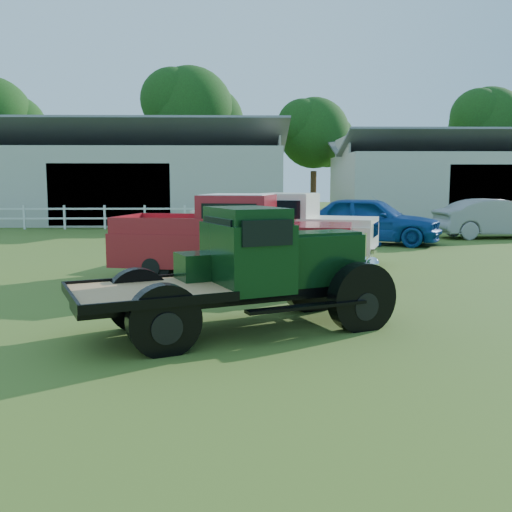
{
  "coord_description": "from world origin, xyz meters",
  "views": [
    {
      "loc": [
        0.01,
        -8.62,
        2.32
      ],
      "look_at": [
        0.2,
        1.2,
        1.05
      ],
      "focal_mm": 40.0,
      "sensor_mm": 36.0,
      "label": 1
    }
  ],
  "objects_px": {
    "vintage_flatbed": "(241,270)",
    "red_pickup": "(234,237)",
    "misc_car_blue": "(370,220)",
    "misc_car_grey": "(496,219)",
    "white_pickup": "(284,229)"
  },
  "relations": [
    {
      "from": "vintage_flatbed",
      "to": "red_pickup",
      "type": "bearing_deg",
      "value": 69.06
    },
    {
      "from": "vintage_flatbed",
      "to": "misc_car_blue",
      "type": "relative_size",
      "value": 0.92
    },
    {
      "from": "misc_car_blue",
      "to": "misc_car_grey",
      "type": "height_order",
      "value": "misc_car_blue"
    },
    {
      "from": "red_pickup",
      "to": "misc_car_blue",
      "type": "height_order",
      "value": "red_pickup"
    },
    {
      "from": "vintage_flatbed",
      "to": "misc_car_grey",
      "type": "xyz_separation_m",
      "value": [
        10.58,
        14.88,
        -0.15
      ]
    },
    {
      "from": "vintage_flatbed",
      "to": "red_pickup",
      "type": "distance_m",
      "value": 4.58
    },
    {
      "from": "vintage_flatbed",
      "to": "misc_car_blue",
      "type": "height_order",
      "value": "vintage_flatbed"
    },
    {
      "from": "misc_car_blue",
      "to": "misc_car_grey",
      "type": "relative_size",
      "value": 1.07
    },
    {
      "from": "white_pickup",
      "to": "misc_car_grey",
      "type": "relative_size",
      "value": 1.09
    },
    {
      "from": "white_pickup",
      "to": "red_pickup",
      "type": "bearing_deg",
      "value": -95.63
    },
    {
      "from": "white_pickup",
      "to": "misc_car_blue",
      "type": "xyz_separation_m",
      "value": [
        3.63,
        5.23,
        -0.08
      ]
    },
    {
      "from": "white_pickup",
      "to": "misc_car_grey",
      "type": "bearing_deg",
      "value": 57.12
    },
    {
      "from": "vintage_flatbed",
      "to": "white_pickup",
      "type": "relative_size",
      "value": 0.91
    },
    {
      "from": "white_pickup",
      "to": "misc_car_blue",
      "type": "bearing_deg",
      "value": 74.59
    },
    {
      "from": "red_pickup",
      "to": "misc_car_blue",
      "type": "xyz_separation_m",
      "value": [
        5.04,
        8.26,
        -0.13
      ]
    }
  ]
}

